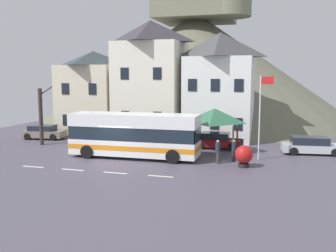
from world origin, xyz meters
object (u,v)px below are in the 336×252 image
at_px(townhouse_01, 151,79).
at_px(pedestrian_02, 234,149).
at_px(bus_shelter, 215,116).
at_px(parked_car_01, 92,135).
at_px(bare_tree_00, 41,116).
at_px(parked_car_00, 217,141).
at_px(parked_car_02, 44,132).
at_px(pedestrian_00, 218,151).
at_px(townhouse_00, 94,92).
at_px(parked_car_03, 311,146).
at_px(flagpole, 261,111).
at_px(pedestrian_01, 190,144).
at_px(public_bench, 233,143).
at_px(harbour_buoy, 244,155).
at_px(townhouse_02, 220,87).
at_px(transit_bus, 134,136).
at_px(hilltop_castle, 196,64).

xyz_separation_m(townhouse_01, pedestrian_02, (9.43, -9.57, -4.86)).
distance_m(bus_shelter, pedestrian_02, 3.98).
bearing_deg(parked_car_01, bus_shelter, -7.16).
bearing_deg(bare_tree_00, parked_car_00, 9.71).
height_order(parked_car_02, pedestrian_00, pedestrian_00).
xyz_separation_m(townhouse_00, parked_car_02, (-3.00, -4.92, -3.68)).
height_order(parked_car_03, flagpole, flagpole).
relative_size(parked_car_02, pedestrian_01, 2.84).
bearing_deg(pedestrian_00, parked_car_03, 38.84).
xyz_separation_m(public_bench, harbour_buoy, (1.35, -6.23, 0.34)).
distance_m(parked_car_01, pedestrian_01, 10.25).
xyz_separation_m(parked_car_03, pedestrian_02, (-5.56, -4.37, 0.24)).
xyz_separation_m(bus_shelter, flagpole, (3.62, -1.69, 0.64)).
xyz_separation_m(parked_car_01, harbour_buoy, (14.20, -5.89, 0.12)).
height_order(townhouse_02, transit_bus, townhouse_02).
relative_size(parked_car_03, bare_tree_00, 0.92).
relative_size(townhouse_00, pedestrian_00, 5.21).
bearing_deg(parked_car_02, transit_bus, -33.29).
bearing_deg(townhouse_02, bus_shelter, -84.93).
height_order(parked_car_01, harbour_buoy, harbour_buoy).
height_order(hilltop_castle, transit_bus, hilltop_castle).
height_order(bus_shelter, harbour_buoy, bus_shelter).
xyz_separation_m(flagpole, harbour_buoy, (-0.94, -2.67, -2.78)).
bearing_deg(parked_car_03, public_bench, 170.24).
xyz_separation_m(townhouse_02, public_bench, (1.91, -4.70, -4.59)).
xyz_separation_m(townhouse_02, hilltop_castle, (-6.01, 17.55, 2.66)).
xyz_separation_m(townhouse_00, parked_car_01, (2.50, -5.51, -3.65)).
bearing_deg(pedestrian_00, transit_bus, 177.45).
xyz_separation_m(transit_bus, public_bench, (6.78, 5.38, -1.19)).
distance_m(townhouse_01, transit_bus, 11.22).
bearing_deg(bus_shelter, pedestrian_01, -141.08).
height_order(bus_shelter, pedestrian_02, bus_shelter).
xyz_separation_m(townhouse_00, bus_shelter, (14.02, -7.05, -1.39)).
xyz_separation_m(transit_bus, parked_car_02, (-11.57, 5.63, -1.01)).
bearing_deg(pedestrian_02, pedestrian_00, -137.79).
relative_size(townhouse_01, flagpole, 1.89).
distance_m(townhouse_00, transit_bus, 13.86).
distance_m(bus_shelter, parked_car_00, 2.96).
height_order(townhouse_00, public_bench, townhouse_00).
xyz_separation_m(pedestrian_00, harbour_buoy, (1.84, -0.56, -0.08)).
bearing_deg(townhouse_01, bare_tree_00, -136.17).
bearing_deg(parked_car_02, hilltop_castle, 57.32).
xyz_separation_m(flagpole, bare_tree_00, (-18.93, 0.95, -0.99)).
relative_size(townhouse_02, harbour_buoy, 6.91).
relative_size(townhouse_01, pedestrian_00, 6.94).
xyz_separation_m(pedestrian_00, flagpole, (2.78, 2.10, 2.71)).
relative_size(parked_car_02, bare_tree_00, 0.80).
relative_size(townhouse_01, townhouse_02, 1.14).
distance_m(parked_car_00, bare_tree_00, 15.58).
xyz_separation_m(townhouse_01, flagpole, (11.18, -8.40, -2.18)).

